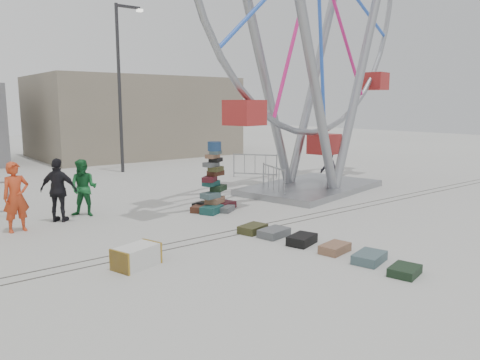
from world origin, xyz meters
TOP-DOWN VIEW (x-y plane):
  - ground at (0.00, 0.00)m, footprint 90.00×90.00m
  - track_line_near at (0.00, 0.60)m, footprint 40.00×0.04m
  - track_line_far at (0.00, 1.00)m, footprint 40.00×0.04m
  - building_right at (7.00, 20.00)m, footprint 12.00×8.00m
  - lamp_post_right at (3.09, 13.00)m, footprint 1.41×0.25m
  - suitcase_tower at (1.74, 3.31)m, footprint 1.66×1.45m
  - steamer_trunk at (-2.50, 0.00)m, footprint 1.06×0.80m
  - row_case_0 at (1.06, 0.53)m, footprint 0.84×0.67m
  - row_case_1 at (1.24, -0.10)m, footprint 0.87×0.66m
  - row_case_2 at (1.33, -1.00)m, footprint 0.87×0.70m
  - row_case_3 at (1.47, -1.90)m, footprint 0.82×0.59m
  - row_case_4 at (1.54, -2.80)m, footprint 0.91×0.72m
  - row_case_5 at (1.46, -3.70)m, footprint 0.77×0.65m
  - barricade_wheel_front at (4.84, 3.92)m, footprint 0.76×1.92m
  - barricade_wheel_back at (7.00, 7.57)m, footprint 1.28×1.66m
  - pedestrian_red at (-3.77, 4.43)m, footprint 0.72×0.52m
  - pedestrian_green at (-1.76, 5.06)m, footprint 1.05×1.04m
  - pedestrian_black at (-2.55, 4.82)m, footprint 1.09×1.05m
  - pedestrian_grey at (7.69, 3.82)m, footprint 0.92×1.19m

SIDE VIEW (x-z plane):
  - ground at x=0.00m, z-range 0.00..0.00m
  - track_line_near at x=0.00m, z-range 0.00..0.01m
  - track_line_far at x=0.00m, z-range 0.00..0.01m
  - row_case_5 at x=1.46m, z-range 0.00..0.18m
  - row_case_3 at x=1.47m, z-range 0.00..0.20m
  - row_case_0 at x=1.06m, z-range 0.00..0.20m
  - row_case_4 at x=1.54m, z-range 0.00..0.20m
  - row_case_1 at x=1.24m, z-range 0.00..0.20m
  - row_case_2 at x=1.33m, z-range 0.00..0.23m
  - steamer_trunk at x=-2.50m, z-range 0.00..0.44m
  - barricade_wheel_front at x=4.84m, z-range 0.00..1.10m
  - barricade_wheel_back at x=7.00m, z-range 0.00..1.10m
  - suitcase_tower at x=1.74m, z-range -0.48..1.70m
  - pedestrian_grey at x=7.69m, z-range 0.00..1.62m
  - pedestrian_green at x=-1.76m, z-range 0.00..1.71m
  - pedestrian_black at x=-2.55m, z-range 0.00..1.82m
  - pedestrian_red at x=-3.77m, z-range 0.00..1.86m
  - building_right at x=7.00m, z-range 0.00..5.00m
  - lamp_post_right at x=3.09m, z-range 0.48..8.48m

